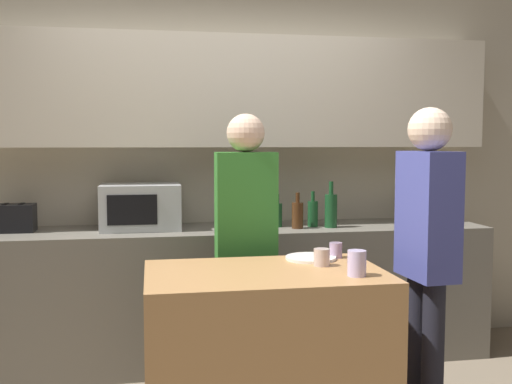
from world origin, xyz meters
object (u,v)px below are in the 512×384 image
at_px(bottle_3, 313,213).
at_px(bottle_4, 331,210).
at_px(bottle_0, 261,209).
at_px(cup_2, 322,257).
at_px(potted_plant, 409,195).
at_px(person_center, 427,242).
at_px(microwave, 141,207).
at_px(person_left, 246,232).
at_px(cup_1, 336,250).
at_px(plate_on_island, 311,258).
at_px(cup_0, 357,263).
at_px(bottle_2, 298,215).
at_px(bottle_1, 277,214).
at_px(toaster, 14,218).

height_order(bottle_3, bottle_4, bottle_4).
height_order(bottle_0, cup_2, bottle_0).
relative_size(potted_plant, person_center, 0.24).
distance_m(microwave, person_left, 0.93).
height_order(cup_1, person_left, person_left).
bearing_deg(bottle_4, cup_2, -109.26).
xyz_separation_m(microwave, person_center, (1.43, -1.26, -0.07)).
height_order(plate_on_island, cup_0, cup_0).
xyz_separation_m(bottle_2, person_center, (0.40, -1.10, -0.01)).
xyz_separation_m(cup_2, person_center, (0.55, -0.00, 0.06)).
height_order(bottle_2, person_left, person_left).
bearing_deg(bottle_1, cup_1, -84.56).
distance_m(cup_1, cup_2, 0.23).
height_order(bottle_4, cup_0, bottle_4).
bearing_deg(cup_1, toaster, 149.45).
distance_m(bottle_0, cup_0, 1.48).
relative_size(cup_2, person_center, 0.05).
height_order(microwave, cup_2, microwave).
distance_m(bottle_1, person_center, 1.30).
relative_size(bottle_0, bottle_4, 1.00).
height_order(microwave, bottle_4, bottle_4).
bearing_deg(microwave, bottle_0, -1.73).
xyz_separation_m(potted_plant, cup_2, (-1.01, -1.26, -0.18)).
relative_size(potted_plant, cup_2, 4.68).
distance_m(bottle_1, cup_1, 1.01).
bearing_deg(person_left, bottle_4, -140.17).
bearing_deg(cup_1, bottle_2, 88.66).
relative_size(cup_2, person_left, 0.05).
height_order(plate_on_island, person_center, person_center).
distance_m(bottle_3, person_center, 1.20).
height_order(bottle_4, cup_2, bottle_4).
bearing_deg(microwave, person_center, -41.31).
bearing_deg(cup_0, bottle_4, 77.72).
distance_m(toaster, plate_on_island, 2.00).
xyz_separation_m(bottle_4, cup_0, (-0.29, -1.34, -0.09)).
bearing_deg(toaster, bottle_1, -2.17).
height_order(microwave, bottle_2, microwave).
distance_m(toaster, bottle_3, 1.97).
relative_size(toaster, bottle_1, 1.15).
distance_m(potted_plant, bottle_1, 0.99).
distance_m(bottle_4, person_left, 0.87).
relative_size(person_left, person_center, 0.99).
distance_m(bottle_4, cup_1, 0.96).
height_order(microwave, bottle_0, bottle_0).
distance_m(bottle_0, plate_on_island, 1.08).
bearing_deg(cup_2, person_center, -0.24).
bearing_deg(microwave, cup_2, -54.85).
bearing_deg(cup_0, bottle_2, 87.51).
relative_size(toaster, cup_1, 3.26).
bearing_deg(bottle_3, bottle_1, 175.10).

